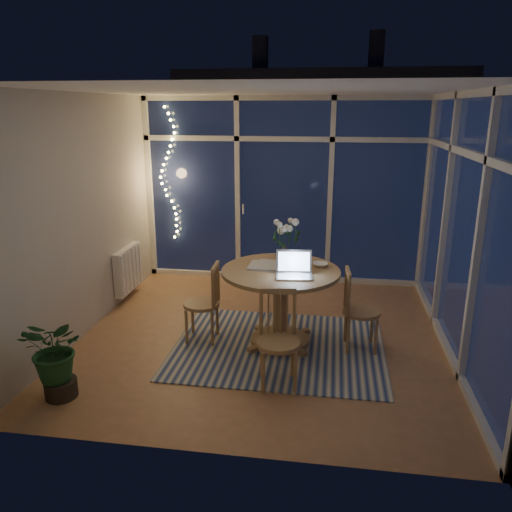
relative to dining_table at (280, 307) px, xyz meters
name	(u,v)px	position (x,y,z in m)	size (l,w,h in m)	color
floor	(264,336)	(-0.19, 0.15, -0.42)	(4.00, 4.00, 0.00)	#996C43
ceiling	(266,90)	(-0.19, 0.15, 2.18)	(4.00, 4.00, 0.00)	white
wall_back	(284,191)	(-0.19, 2.15, 0.88)	(4.00, 0.04, 2.60)	beige
wall_front	(225,289)	(-0.19, -1.85, 0.88)	(4.00, 0.04, 2.60)	beige
wall_left	(84,216)	(-2.19, 0.15, 0.88)	(0.04, 4.00, 2.60)	beige
wall_right	(467,229)	(1.81, 0.15, 0.88)	(0.04, 4.00, 2.60)	beige
window_wall_back	(283,192)	(-0.19, 2.11, 0.88)	(4.00, 0.10, 2.60)	silver
window_wall_right	(463,229)	(1.77, 0.15, 0.88)	(0.10, 4.00, 2.60)	silver
radiator	(128,269)	(-2.13, 1.05, -0.02)	(0.10, 0.70, 0.58)	white
fairy_lights	(168,174)	(-1.84, 2.03, 1.11)	(0.24, 0.10, 1.85)	#EDC85E
garden_patio	(321,234)	(0.31, 5.15, -0.48)	(12.00, 6.00, 0.10)	black
garden_fence	(300,184)	(-0.19, 5.65, 0.48)	(11.00, 0.08, 1.80)	#331A12
neighbour_roof	(320,117)	(0.11, 8.65, 1.78)	(7.00, 3.00, 2.20)	#34363F
garden_shrubs	(245,225)	(-0.99, 3.55, 0.03)	(0.90, 0.90, 0.90)	black
rug	(279,347)	(0.00, -0.10, -0.41)	(2.20, 1.76, 0.01)	beige
dining_table	(280,307)	(0.00, 0.00, 0.00)	(1.23, 1.23, 0.84)	olive
chair_left	(201,302)	(-0.84, -0.04, 0.02)	(0.41, 0.41, 0.88)	olive
chair_right	(362,310)	(0.84, 0.00, 0.02)	(0.41, 0.41, 0.88)	olive
chair_front	(279,340)	(0.07, -0.84, 0.03)	(0.42, 0.42, 0.90)	olive
laptop	(294,264)	(0.15, -0.21, 0.55)	(0.36, 0.30, 0.26)	silver
flower_vase	(285,253)	(0.01, 0.26, 0.52)	(0.20, 0.20, 0.21)	silver
bowl	(320,265)	(0.40, 0.18, 0.44)	(0.15, 0.15, 0.04)	white
newspapers	(272,265)	(-0.10, 0.10, 0.43)	(0.42, 0.32, 0.02)	silver
phone	(288,274)	(0.09, -0.13, 0.42)	(0.11, 0.06, 0.01)	black
potted_plant	(57,357)	(-1.79, -1.31, -0.04)	(0.54, 0.47, 0.76)	#1A4923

